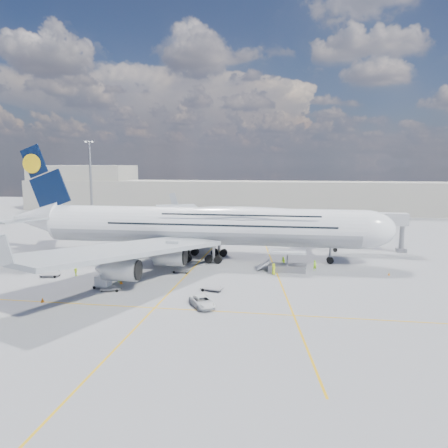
# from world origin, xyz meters

# --- Properties ---
(ground) EXTENTS (300.00, 300.00, 0.00)m
(ground) POSITION_xyz_m (0.00, 0.00, 0.00)
(ground) COLOR gray
(ground) RESTS_ON ground
(taxi_line_main) EXTENTS (0.25, 220.00, 0.01)m
(taxi_line_main) POSITION_xyz_m (0.00, 0.00, 0.01)
(taxi_line_main) COLOR #DA9E0B
(taxi_line_main) RESTS_ON ground
(taxi_line_cross) EXTENTS (120.00, 0.25, 0.01)m
(taxi_line_cross) POSITION_xyz_m (0.00, -20.00, 0.01)
(taxi_line_cross) COLOR #DA9E0B
(taxi_line_cross) RESTS_ON ground
(taxi_line_diag) EXTENTS (14.16, 99.06, 0.01)m
(taxi_line_diag) POSITION_xyz_m (14.00, 10.00, 0.01)
(taxi_line_diag) COLOR #DA9E0B
(taxi_line_diag) RESTS_ON ground
(airliner) EXTENTS (77.26, 79.15, 23.71)m
(airliner) POSITION_xyz_m (0.26, 10.00, 6.87)
(airliner) COLOR white
(airliner) RESTS_ON ground
(jet_bridge) EXTENTS (18.80, 12.10, 8.50)m
(jet_bridge) POSITION_xyz_m (29.81, 20.94, 6.85)
(jet_bridge) COLOR #B7B7BC
(jet_bridge) RESTS_ON ground
(cargo_loader) EXTENTS (8.53, 3.20, 3.67)m
(cargo_loader) POSITION_xyz_m (16.82, 2.89, 1.25)
(cargo_loader) COLOR silver
(cargo_loader) RESTS_ON ground
(light_mast) EXTENTS (3.00, 0.70, 25.50)m
(light_mast) POSITION_xyz_m (-40.00, 45.00, 13.21)
(light_mast) COLOR gray
(light_mast) RESTS_ON ground
(terminal) EXTENTS (180.00, 16.00, 12.00)m
(terminal) POSITION_xyz_m (0.00, 95.00, 6.00)
(terminal) COLOR #B2AD9E
(terminal) RESTS_ON ground
(hangar) EXTENTS (40.00, 22.00, 18.00)m
(hangar) POSITION_xyz_m (-70.00, 100.00, 9.00)
(hangar) COLOR #B2AD9E
(hangar) RESTS_ON ground
(tree_line) EXTENTS (160.00, 6.00, 8.00)m
(tree_line) POSITION_xyz_m (40.00, 140.00, 4.00)
(tree_line) COLOR #193814
(tree_line) RESTS_ON ground
(dolly_row_a) EXTENTS (3.15, 2.46, 0.41)m
(dolly_row_a) POSITION_xyz_m (-24.19, -2.96, 0.32)
(dolly_row_a) COLOR gray
(dolly_row_a) RESTS_ON ground
(dolly_row_b) EXTENTS (3.17, 2.06, 1.86)m
(dolly_row_b) POSITION_xyz_m (-10.67, -12.44, 1.00)
(dolly_row_b) COLOR gray
(dolly_row_b) RESTS_ON ground
(dolly_row_c) EXTENTS (3.28, 2.31, 0.44)m
(dolly_row_c) POSITION_xyz_m (-8.96, -13.48, 0.34)
(dolly_row_c) COLOR gray
(dolly_row_c) RESTS_ON ground
(dolly_back) EXTENTS (3.27, 2.02, 0.45)m
(dolly_back) POSITION_xyz_m (-22.45, -7.45, 0.35)
(dolly_back) COLOR gray
(dolly_back) RESTS_ON ground
(dolly_nose_far) EXTENTS (3.42, 2.30, 0.46)m
(dolly_nose_far) POSITION_xyz_m (6.00, -11.06, 0.36)
(dolly_nose_far) COLOR gray
(dolly_nose_far) RESTS_ON ground
(dolly_nose_near) EXTENTS (3.02, 1.94, 0.41)m
(dolly_nose_near) POSITION_xyz_m (-1.33, -1.21, 0.32)
(dolly_nose_near) COLOR gray
(dolly_nose_near) RESTS_ON ground
(baggage_tug) EXTENTS (2.62, 1.60, 1.53)m
(baggage_tug) POSITION_xyz_m (-10.32, -6.15, 0.67)
(baggage_tug) COLOR silver
(baggage_tug) RESTS_ON ground
(catering_truck_inner) EXTENTS (5.98, 2.53, 3.52)m
(catering_truck_inner) POSITION_xyz_m (-7.91, 34.36, 1.66)
(catering_truck_inner) COLOR gray
(catering_truck_inner) RESTS_ON ground
(catering_truck_outer) EXTENTS (7.74, 3.76, 4.44)m
(catering_truck_outer) POSITION_xyz_m (-22.33, 48.17, 2.06)
(catering_truck_outer) COLOR gray
(catering_truck_outer) RESTS_ON ground
(service_van) EXTENTS (4.69, 5.55, 1.41)m
(service_van) POSITION_xyz_m (6.15, -18.64, 0.71)
(service_van) COLOR silver
(service_van) RESTS_ON ground
(crew_nose) EXTENTS (0.81, 0.74, 1.87)m
(crew_nose) POSITION_xyz_m (21.89, 3.95, 0.93)
(crew_nose) COLOR #96E618
(crew_nose) RESTS_ON ground
(crew_loader) EXTENTS (1.01, 1.10, 1.83)m
(crew_loader) POSITION_xyz_m (16.23, 6.19, 0.92)
(crew_loader) COLOR #97E017
(crew_loader) RESTS_ON ground
(crew_wing) EXTENTS (0.57, 1.01, 1.62)m
(crew_wing) POSITION_xyz_m (-18.48, -6.08, 0.81)
(crew_wing) COLOR #D4FF1A
(crew_wing) RESTS_ON ground
(crew_van) EXTENTS (0.79, 1.06, 1.96)m
(crew_van) POSITION_xyz_m (14.75, 0.08, 0.98)
(crew_van) COLOR #CBE618
(crew_van) RESTS_ON ground
(crew_tug) EXTENTS (1.47, 1.16, 1.99)m
(crew_tug) POSITION_xyz_m (-9.59, -8.79, 1.00)
(crew_tug) COLOR #BFFF1A
(crew_tug) RESTS_ON ground
(cone_nose) EXTENTS (0.39, 0.39, 0.50)m
(cone_nose) POSITION_xyz_m (34.29, 2.64, 0.24)
(cone_nose) COLOR orange
(cone_nose) RESTS_ON ground
(cone_wing_left_inner) EXTENTS (0.49, 0.49, 0.62)m
(cone_wing_left_inner) POSITION_xyz_m (-4.93, 22.56, 0.30)
(cone_wing_left_inner) COLOR orange
(cone_wing_left_inner) RESTS_ON ground
(cone_wing_left_outer) EXTENTS (0.42, 0.42, 0.54)m
(cone_wing_left_outer) POSITION_xyz_m (-14.16, 31.14, 0.26)
(cone_wing_left_outer) COLOR orange
(cone_wing_left_outer) RESTS_ON ground
(cone_wing_right_inner) EXTENTS (0.48, 0.48, 0.61)m
(cone_wing_right_inner) POSITION_xyz_m (-8.90, -9.66, 0.29)
(cone_wing_right_inner) COLOR orange
(cone_wing_right_inner) RESTS_ON ground
(cone_wing_right_outer) EXTENTS (0.50, 0.50, 0.64)m
(cone_wing_right_outer) POSITION_xyz_m (-16.06, -20.13, 0.31)
(cone_wing_right_outer) COLOR orange
(cone_wing_right_outer) RESTS_ON ground
(cone_tail) EXTENTS (0.49, 0.49, 0.62)m
(cone_tail) POSITION_xyz_m (-28.72, 5.37, 0.30)
(cone_tail) COLOR orange
(cone_tail) RESTS_ON ground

